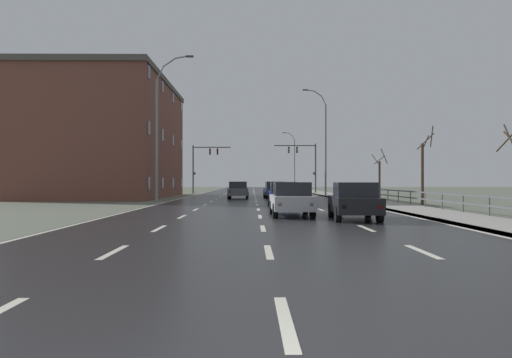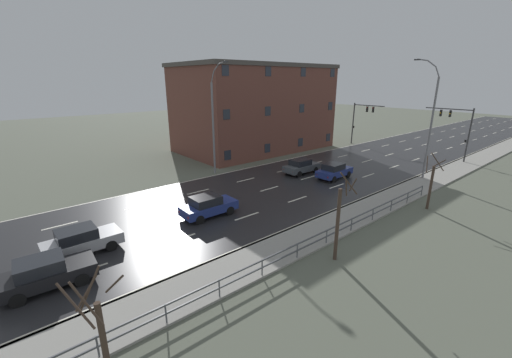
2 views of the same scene
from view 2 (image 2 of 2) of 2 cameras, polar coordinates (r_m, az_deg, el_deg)
ground_plane at (r=39.36m, az=17.22°, el=2.38°), size 160.00×160.00×0.12m
road_asphalt_strip at (r=49.66m, az=24.88°, el=4.62°), size 14.00×120.00×0.03m
sidewalk_right at (r=46.84m, az=34.13°, el=2.60°), size 3.00×120.00×0.12m
guardrail at (r=15.87m, az=-2.56°, el=-16.66°), size 0.07×38.76×1.00m
street_lamp_midground at (r=35.41m, az=28.65°, el=8.86°), size 2.57×0.24×11.51m
street_lamp_left_bank at (r=33.19m, az=-7.51°, el=10.08°), size 2.89×0.24×11.24m
traffic_signal_right at (r=45.62m, az=32.47°, el=8.19°), size 5.42×0.36×6.44m
traffic_signal_left at (r=51.31m, az=18.17°, el=10.55°), size 4.92×0.36×6.22m
car_far_right at (r=23.53m, az=-8.54°, el=-4.76°), size 1.86×4.11×1.57m
car_mid_centre at (r=33.11m, az=13.81°, el=1.46°), size 1.96×4.17×1.57m
car_near_right at (r=21.05m, az=-28.78°, el=-9.60°), size 1.88×4.12×1.57m
car_far_left at (r=34.18m, az=8.12°, el=2.29°), size 1.86×4.11×1.57m
car_distant at (r=18.69m, az=-33.42°, el=-13.82°), size 2.03×4.20×1.57m
brick_building at (r=45.93m, az=-0.22°, el=12.64°), size 12.42×21.00×11.61m
bare_tree_near at (r=12.05m, az=-25.93°, el=-23.66°), size 1.58×1.66×4.17m
bare_tree_mid at (r=17.77m, az=14.59°, el=-7.23°), size 0.97×1.72×5.31m
bare_tree_far at (r=27.56m, az=28.81°, el=-0.87°), size 1.42×1.43×4.56m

